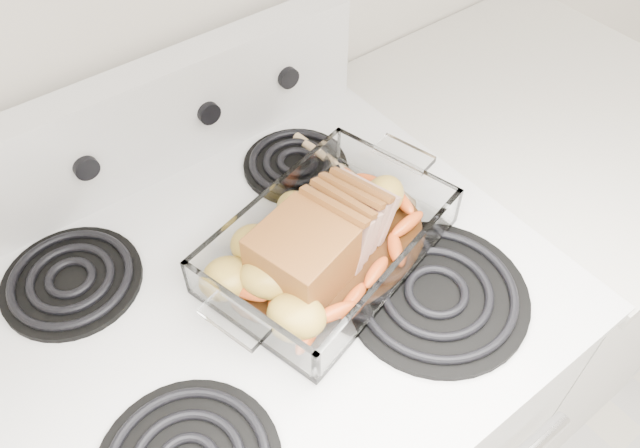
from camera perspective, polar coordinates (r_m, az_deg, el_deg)
electric_range at (r=1.26m, az=-4.45°, el=-17.96°), size 0.78×0.70×1.12m
counter_right at (r=1.54m, az=16.52°, el=-3.50°), size 0.58×0.68×0.93m
baking_dish at (r=0.87m, az=0.81°, el=-2.10°), size 0.33×0.22×0.07m
pork_roast at (r=0.83m, az=-0.78°, el=-1.61°), size 0.21×0.11×0.09m
roast_vegetables at (r=0.88m, az=-1.02°, el=-0.13°), size 0.39×0.21×0.05m
wooden_spoon at (r=0.97m, az=4.57°, el=3.58°), size 0.07×0.25×0.02m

